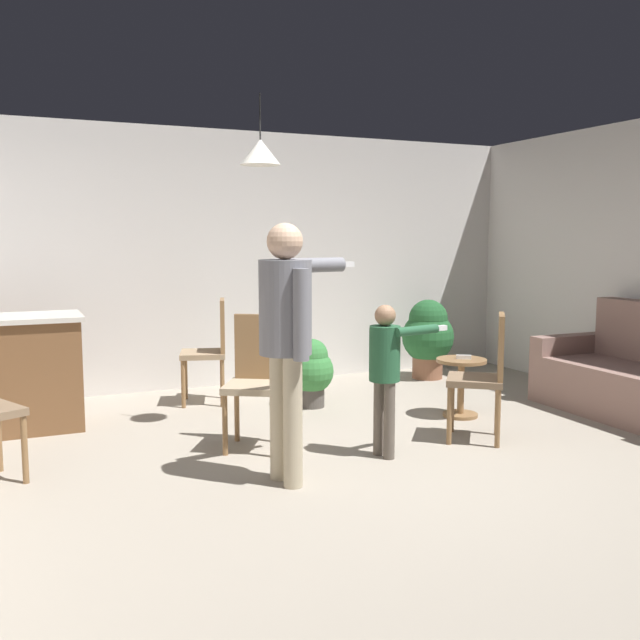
{
  "coord_description": "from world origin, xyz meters",
  "views": [
    {
      "loc": [
        -2.36,
        -4.04,
        1.59
      ],
      "look_at": [
        -0.35,
        0.47,
        1.0
      ],
      "focal_mm": 39.28,
      "sensor_mm": 36.0,
      "label": 1
    }
  ],
  "objects_px": {
    "side_table_by_couch": "(461,380)",
    "dining_chair_centre_back": "(211,347)",
    "person_child": "(386,363)",
    "spare_remote_on_table": "(464,357)",
    "potted_plant_corner": "(428,335)",
    "person_adult": "(287,324)",
    "dining_chair_spare": "(256,376)",
    "kitchen_counter": "(2,374)",
    "potted_plant_by_wall": "(311,369)",
    "dining_chair_near_wall": "(485,372)",
    "couch_floral": "(640,380)"
  },
  "relations": [
    {
      "from": "person_child",
      "to": "dining_chair_spare",
      "type": "xyz_separation_m",
      "value": [
        -0.77,
        0.62,
        -0.14
      ]
    },
    {
      "from": "potted_plant_corner",
      "to": "potted_plant_by_wall",
      "type": "xyz_separation_m",
      "value": [
        -1.73,
        -0.7,
        -0.14
      ]
    },
    {
      "from": "side_table_by_couch",
      "to": "dining_chair_centre_back",
      "type": "xyz_separation_m",
      "value": [
        -1.88,
        1.42,
        0.22
      ]
    },
    {
      "from": "side_table_by_couch",
      "to": "potted_plant_by_wall",
      "type": "relative_size",
      "value": 0.81
    },
    {
      "from": "side_table_by_couch",
      "to": "potted_plant_corner",
      "type": "bearing_deg",
      "value": 67.14
    },
    {
      "from": "potted_plant_by_wall",
      "to": "spare_remote_on_table",
      "type": "distance_m",
      "value": 1.41
    },
    {
      "from": "kitchen_counter",
      "to": "person_child",
      "type": "distance_m",
      "value": 3.14
    },
    {
      "from": "side_table_by_couch",
      "to": "person_child",
      "type": "xyz_separation_m",
      "value": [
        -1.17,
        -0.72,
        0.36
      ]
    },
    {
      "from": "side_table_by_couch",
      "to": "dining_chair_near_wall",
      "type": "xyz_separation_m",
      "value": [
        -0.26,
        -0.68,
        0.22
      ]
    },
    {
      "from": "person_adult",
      "to": "potted_plant_corner",
      "type": "bearing_deg",
      "value": 124.64
    },
    {
      "from": "dining_chair_spare",
      "to": "potted_plant_by_wall",
      "type": "xyz_separation_m",
      "value": [
        0.87,
        0.97,
        -0.19
      ]
    },
    {
      "from": "person_adult",
      "to": "person_child",
      "type": "relative_size",
      "value": 1.51
    },
    {
      "from": "potted_plant_by_wall",
      "to": "side_table_by_couch",
      "type": "bearing_deg",
      "value": -39.25
    },
    {
      "from": "spare_remote_on_table",
      "to": "dining_chair_near_wall",
      "type": "bearing_deg",
      "value": -112.57
    },
    {
      "from": "side_table_by_couch",
      "to": "potted_plant_corner",
      "type": "relative_size",
      "value": 0.58
    },
    {
      "from": "person_child",
      "to": "potted_plant_corner",
      "type": "bearing_deg",
      "value": 131.08
    },
    {
      "from": "kitchen_counter",
      "to": "dining_chair_near_wall",
      "type": "xyz_separation_m",
      "value": [
        3.44,
        -1.8,
        0.07
      ]
    },
    {
      "from": "dining_chair_spare",
      "to": "spare_remote_on_table",
      "type": "height_order",
      "value": "dining_chair_spare"
    },
    {
      "from": "person_child",
      "to": "spare_remote_on_table",
      "type": "distance_m",
      "value": 1.38
    },
    {
      "from": "side_table_by_couch",
      "to": "dining_chair_centre_back",
      "type": "distance_m",
      "value": 2.36
    },
    {
      "from": "side_table_by_couch",
      "to": "dining_chair_spare",
      "type": "bearing_deg",
      "value": -177.04
    },
    {
      "from": "dining_chair_centre_back",
      "to": "potted_plant_corner",
      "type": "distance_m",
      "value": 2.55
    },
    {
      "from": "potted_plant_by_wall",
      "to": "spare_remote_on_table",
      "type": "height_order",
      "value": "potted_plant_by_wall"
    },
    {
      "from": "dining_chair_near_wall",
      "to": "dining_chair_spare",
      "type": "distance_m",
      "value": 1.77
    },
    {
      "from": "person_adult",
      "to": "potted_plant_corner",
      "type": "height_order",
      "value": "person_adult"
    },
    {
      "from": "person_child",
      "to": "side_table_by_couch",
      "type": "bearing_deg",
      "value": 111.38
    },
    {
      "from": "dining_chair_near_wall",
      "to": "kitchen_counter",
      "type": "bearing_deg",
      "value": 99.9
    },
    {
      "from": "person_child",
      "to": "potted_plant_by_wall",
      "type": "xyz_separation_m",
      "value": [
        0.1,
        1.6,
        -0.33
      ]
    },
    {
      "from": "kitchen_counter",
      "to": "potted_plant_corner",
      "type": "bearing_deg",
      "value": 5.93
    },
    {
      "from": "kitchen_counter",
      "to": "person_adult",
      "type": "xyz_separation_m",
      "value": [
        1.69,
        -2.06,
        0.56
      ]
    },
    {
      "from": "spare_remote_on_table",
      "to": "potted_plant_by_wall",
      "type": "bearing_deg",
      "value": 140.5
    },
    {
      "from": "person_adult",
      "to": "dining_chair_spare",
      "type": "bearing_deg",
      "value": 166.46
    },
    {
      "from": "person_child",
      "to": "spare_remote_on_table",
      "type": "xyz_separation_m",
      "value": [
        1.18,
        0.71,
        -0.15
      ]
    },
    {
      "from": "couch_floral",
      "to": "potted_plant_by_wall",
      "type": "xyz_separation_m",
      "value": [
        -2.52,
        1.51,
        0.02
      ]
    },
    {
      "from": "couch_floral",
      "to": "person_adult",
      "type": "relative_size",
      "value": 1.08
    },
    {
      "from": "side_table_by_couch",
      "to": "potted_plant_by_wall",
      "type": "bearing_deg",
      "value": 140.75
    },
    {
      "from": "dining_chair_centre_back",
      "to": "spare_remote_on_table",
      "type": "bearing_deg",
      "value": -110.73
    },
    {
      "from": "person_child",
      "to": "person_adult",
      "type": "bearing_deg",
      "value": -85.87
    },
    {
      "from": "couch_floral",
      "to": "side_table_by_couch",
      "type": "distance_m",
      "value": 1.59
    },
    {
      "from": "side_table_by_couch",
      "to": "potted_plant_by_wall",
      "type": "height_order",
      "value": "potted_plant_by_wall"
    },
    {
      "from": "side_table_by_couch",
      "to": "person_child",
      "type": "relative_size",
      "value": 0.47
    },
    {
      "from": "side_table_by_couch",
      "to": "dining_chair_near_wall",
      "type": "relative_size",
      "value": 0.52
    },
    {
      "from": "potted_plant_corner",
      "to": "spare_remote_on_table",
      "type": "xyz_separation_m",
      "value": [
        -0.65,
        -1.59,
        0.05
      ]
    },
    {
      "from": "spare_remote_on_table",
      "to": "person_child",
      "type": "bearing_deg",
      "value": -149.13
    },
    {
      "from": "couch_floral",
      "to": "dining_chair_near_wall",
      "type": "bearing_deg",
      "value": 92.46
    },
    {
      "from": "couch_floral",
      "to": "side_table_by_couch",
      "type": "bearing_deg",
      "value": 67.45
    },
    {
      "from": "person_adult",
      "to": "dining_chair_centre_back",
      "type": "relative_size",
      "value": 1.67
    },
    {
      "from": "person_child",
      "to": "potted_plant_corner",
      "type": "xyz_separation_m",
      "value": [
        1.83,
        2.3,
        -0.2
      ]
    },
    {
      "from": "person_child",
      "to": "couch_floral",
      "type": "bearing_deg",
      "value": 81.55
    },
    {
      "from": "person_adult",
      "to": "dining_chair_spare",
      "type": "height_order",
      "value": "person_adult"
    }
  ]
}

